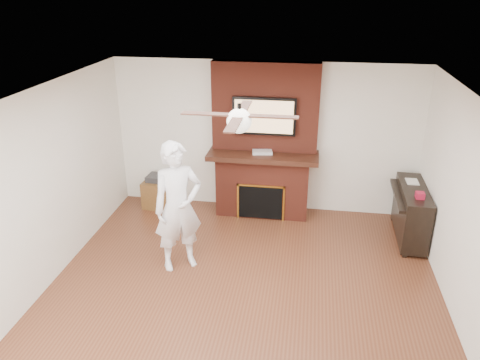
% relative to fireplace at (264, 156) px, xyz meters
% --- Properties ---
extents(room_shell, '(5.36, 5.86, 2.86)m').
position_rel_fireplace_xyz_m(room_shell, '(0.00, -2.55, 0.25)').
color(room_shell, '#542A18').
rests_on(room_shell, ground).
extents(fireplace, '(1.78, 0.64, 2.50)m').
position_rel_fireplace_xyz_m(fireplace, '(0.00, 0.00, 0.00)').
color(fireplace, maroon).
rests_on(fireplace, ground).
extents(tv, '(1.00, 0.08, 0.60)m').
position_rel_fireplace_xyz_m(tv, '(0.00, -0.05, 0.68)').
color(tv, black).
rests_on(tv, fireplace).
extents(ceiling_fan, '(1.21, 1.21, 0.31)m').
position_rel_fireplace_xyz_m(ceiling_fan, '(-0.00, -2.55, 1.34)').
color(ceiling_fan, black).
rests_on(ceiling_fan, room_shell).
extents(person, '(0.79, 0.72, 1.79)m').
position_rel_fireplace_xyz_m(person, '(-0.93, -1.82, -0.10)').
color(person, white).
rests_on(person, ground).
extents(side_table, '(0.53, 0.53, 0.57)m').
position_rel_fireplace_xyz_m(side_table, '(-1.79, -0.07, -0.73)').
color(side_table, brown).
rests_on(side_table, ground).
extents(piano, '(0.50, 1.27, 0.91)m').
position_rel_fireplace_xyz_m(piano, '(2.30, -0.55, -0.55)').
color(piano, black).
rests_on(piano, ground).
extents(cable_box, '(0.34, 0.23, 0.05)m').
position_rel_fireplace_xyz_m(cable_box, '(-0.01, -0.10, 0.11)').
color(cable_box, silver).
rests_on(cable_box, fireplace).
extents(candle_orange, '(0.07, 0.07, 0.12)m').
position_rel_fireplace_xyz_m(candle_orange, '(-0.22, -0.24, -0.94)').
color(candle_orange, orange).
rests_on(candle_orange, ground).
extents(candle_green, '(0.07, 0.07, 0.09)m').
position_rel_fireplace_xyz_m(candle_green, '(0.04, -0.22, -0.95)').
color(candle_green, '#387F33').
rests_on(candle_green, ground).
extents(candle_cream, '(0.08, 0.08, 0.10)m').
position_rel_fireplace_xyz_m(candle_cream, '(0.17, -0.22, -0.94)').
color(candle_cream, beige).
rests_on(candle_cream, ground).
extents(candle_blue, '(0.06, 0.06, 0.07)m').
position_rel_fireplace_xyz_m(candle_blue, '(0.22, -0.25, -0.96)').
color(candle_blue, '#2F488E').
rests_on(candle_blue, ground).
extents(candle_green_extra, '(0.07, 0.07, 0.09)m').
position_rel_fireplace_xyz_m(candle_green_extra, '(-0.07, -0.22, -0.95)').
color(candle_green_extra, '#37895B').
rests_on(candle_green_extra, ground).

